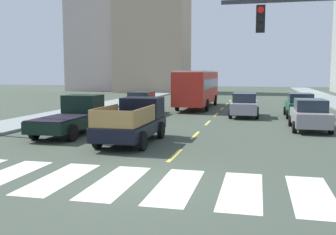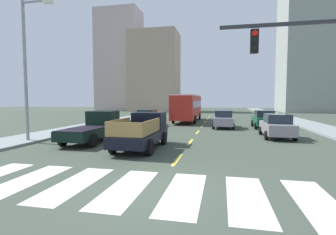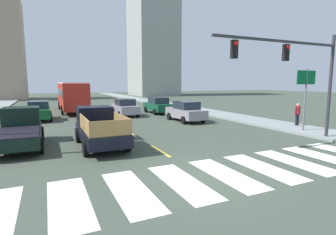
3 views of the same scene
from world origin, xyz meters
name	(u,v)px [view 1 (image 1 of 3)]	position (x,y,z in m)	size (l,w,h in m)	color
ground_plane	(146,184)	(0.00, 0.00, 0.00)	(160.00, 160.00, 0.00)	#3C473A
sidewalk_left	(75,112)	(-11.16, 18.00, 0.07)	(3.30, 110.00, 0.15)	gray
crosswalk_stripe_2	(7,175)	(-4.50, 0.00, 0.00)	(1.11, 3.66, 0.01)	silver
crosswalk_stripe_3	(60,178)	(-2.70, 0.00, 0.00)	(1.11, 3.66, 0.01)	silver
crosswalk_stripe_4	(116,182)	(-0.90, 0.00, 0.00)	(1.11, 3.66, 0.01)	silver
crosswalk_stripe_5	(176,186)	(0.90, 0.00, 0.00)	(1.11, 3.66, 0.01)	silver
crosswalk_stripe_6	(241,190)	(2.70, 0.00, 0.00)	(1.11, 3.66, 0.01)	silver
crosswalk_stripe_7	(312,195)	(4.50, 0.00, 0.00)	(1.11, 3.66, 0.01)	silver
lane_dash_0	(175,155)	(0.00, 4.00, 0.00)	(0.16, 2.40, 0.01)	gold
lane_dash_1	(195,135)	(0.00, 9.00, 0.00)	(0.16, 2.40, 0.01)	gold
lane_dash_2	(208,123)	(0.00, 14.00, 0.00)	(0.16, 2.40, 0.01)	gold
lane_dash_3	(216,115)	(0.00, 19.00, 0.00)	(0.16, 2.40, 0.01)	gold
lane_dash_4	(222,109)	(0.00, 24.00, 0.00)	(0.16, 2.40, 0.01)	gold
lane_dash_5	(227,104)	(0.00, 29.00, 0.00)	(0.16, 2.40, 0.01)	gold
lane_dash_6	(230,101)	(0.00, 34.00, 0.00)	(0.16, 2.40, 0.01)	gold
lane_dash_7	(233,98)	(0.00, 39.00, 0.00)	(0.16, 2.40, 0.01)	gold
pickup_stakebed	(135,121)	(-2.45, 6.57, 0.94)	(2.18, 5.20, 1.96)	black
pickup_dark	(73,116)	(-6.24, 7.98, 0.92)	(2.18, 5.20, 1.96)	black
city_bus	(198,86)	(-2.25, 24.22, 1.95)	(2.72, 10.80, 3.32)	red
sedan_near_left	(244,105)	(2.13, 17.92, 0.86)	(2.02, 4.40, 1.72)	gray
sedan_mid	(142,103)	(-5.56, 17.98, 0.86)	(2.02, 4.40, 1.72)	#124E25
sedan_far	(300,105)	(5.99, 18.56, 0.86)	(2.02, 4.40, 1.72)	#124B32
sedan_near_right	(310,115)	(5.89, 12.17, 0.86)	(2.02, 4.40, 1.72)	gray
tower_tall_centre	(101,18)	(-24.05, 54.66, 12.72)	(10.94, 7.20, 25.45)	#BAA9A5
block_mid_right	(153,35)	(-13.86, 51.72, 9.32)	(11.16, 8.44, 18.64)	tan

